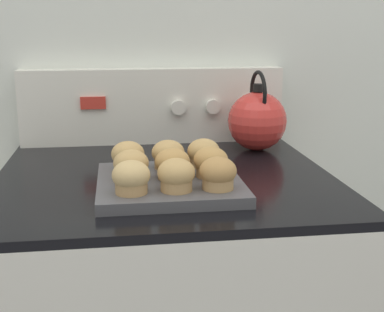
{
  "coord_description": "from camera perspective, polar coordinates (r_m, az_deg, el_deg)",
  "views": [
    {
      "loc": [
        -0.1,
        -0.77,
        1.22
      ],
      "look_at": [
        0.05,
        0.28,
        0.96
      ],
      "focal_mm": 50.0,
      "sensor_mm": 36.0,
      "label": 1
    }
  ],
  "objects": [
    {
      "name": "wall_back",
      "position": [
        1.52,
        -4.45,
        13.13
      ],
      "size": [
        8.0,
        0.05,
        2.4
      ],
      "color": "silver",
      "rests_on": "ground_plane"
    },
    {
      "name": "control_panel",
      "position": [
        1.48,
        -4.12,
        5.35
      ],
      "size": [
        0.72,
        0.07,
        0.2
      ],
      "color": "silver",
      "rests_on": "stove_range"
    },
    {
      "name": "muffin_pan",
      "position": [
        1.08,
        -2.22,
        -2.97
      ],
      "size": [
        0.28,
        0.28,
        0.02
      ],
      "color": "#4C4C51",
      "rests_on": "stove_range"
    },
    {
      "name": "muffin_r0_c0",
      "position": [
        0.98,
        -6.51,
        -2.32
      ],
      "size": [
        0.07,
        0.07,
        0.06
      ],
      "color": "tan",
      "rests_on": "muffin_pan"
    },
    {
      "name": "muffin_r0_c1",
      "position": [
        0.99,
        -1.68,
        -2.09
      ],
      "size": [
        0.07,
        0.07,
        0.06
      ],
      "color": "tan",
      "rests_on": "muffin_pan"
    },
    {
      "name": "muffin_r0_c2",
      "position": [
        1.0,
        2.79,
        -1.91
      ],
      "size": [
        0.07,
        0.07,
        0.06
      ],
      "color": "tan",
      "rests_on": "muffin_pan"
    },
    {
      "name": "muffin_r1_c0",
      "position": [
        1.06,
        -6.51,
        -1.06
      ],
      "size": [
        0.07,
        0.07,
        0.06
      ],
      "color": "olive",
      "rests_on": "muffin_pan"
    },
    {
      "name": "muffin_r1_c1",
      "position": [
        1.07,
        -2.09,
        -0.89
      ],
      "size": [
        0.07,
        0.07,
        0.06
      ],
      "color": "olive",
      "rests_on": "muffin_pan"
    },
    {
      "name": "muffin_r1_c2",
      "position": [
        1.08,
        2.02,
        -0.71
      ],
      "size": [
        0.07,
        0.07,
        0.06
      ],
      "color": "tan",
      "rests_on": "muffin_pan"
    },
    {
      "name": "muffin_r2_c0",
      "position": [
        1.14,
        -6.85,
        -0.03
      ],
      "size": [
        0.07,
        0.07,
        0.06
      ],
      "color": "tan",
      "rests_on": "muffin_pan"
    },
    {
      "name": "muffin_r2_c1",
      "position": [
        1.14,
        -2.57,
        0.11
      ],
      "size": [
        0.07,
        0.07,
        0.06
      ],
      "color": "tan",
      "rests_on": "muffin_pan"
    },
    {
      "name": "muffin_r2_c2",
      "position": [
        1.15,
        1.24,
        0.28
      ],
      "size": [
        0.07,
        0.07,
        0.06
      ],
      "color": "tan",
      "rests_on": "muffin_pan"
    },
    {
      "name": "tea_kettle",
      "position": [
        1.4,
        6.96,
        3.86
      ],
      "size": [
        0.15,
        0.18,
        0.21
      ],
      "color": "red",
      "rests_on": "stove_range"
    }
  ]
}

